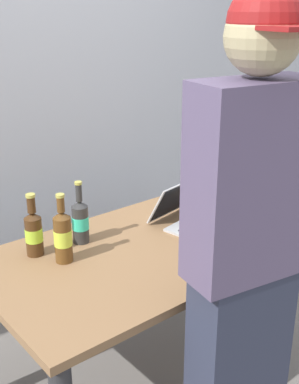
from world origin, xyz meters
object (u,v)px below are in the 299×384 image
person_figure (246,256)px  beer_bottle_brown (34,232)px  laptop (193,215)px  beer_bottle_dark (80,220)px  beer_bottle_amber (63,235)px

person_figure → beer_bottle_brown: bearing=112.4°
beer_bottle_brown → laptop: bearing=-15.3°
laptop → beer_bottle_dark: size_ratio=1.37×
beer_bottle_amber → beer_bottle_dark: bearing=35.4°
beer_bottle_brown → person_figure: person_figure is taller
beer_bottle_brown → person_figure: size_ratio=0.15×
beer_bottle_amber → person_figure: person_figure is taller
laptop → beer_bottle_brown: size_ratio=1.43×
laptop → beer_bottle_dark: bearing=161.1°
person_figure → beer_bottle_amber: bearing=111.5°
laptop → person_figure: 0.76m
laptop → beer_bottle_brown: beer_bottle_brown is taller
beer_bottle_brown → beer_bottle_dark: bearing=-6.2°
laptop → beer_bottle_dark: (-0.52, 0.18, 0.06)m
laptop → person_figure: size_ratio=0.22×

